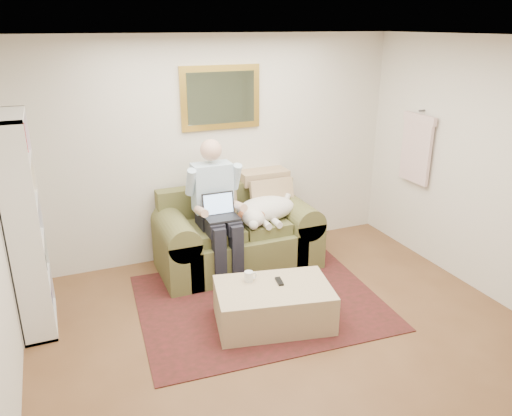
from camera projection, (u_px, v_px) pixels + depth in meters
room_shell at (299, 207)px, 4.02m from camera, size 4.51×5.00×2.61m
rug at (260, 302)px, 5.13m from camera, size 2.54×2.09×0.01m
sofa at (237, 240)px, 5.82m from camera, size 1.82×0.93×1.09m
seated_man at (218, 212)px, 5.42m from camera, size 0.60×0.86×1.53m
laptop at (220, 211)px, 5.34m from camera, size 0.35×0.28×0.26m
sleeping_dog at (266, 209)px, 5.72m from camera, size 0.75×0.47×0.28m
ottoman at (273, 305)px, 4.71m from camera, size 1.18×0.88×0.39m
coffee_mug at (249, 276)px, 4.73m from camera, size 0.08×0.08×0.10m
tv_remote at (279, 281)px, 4.72m from camera, size 0.07×0.16×0.02m
bookshelf at (25, 226)px, 4.45m from camera, size 0.28×0.80×2.00m
wall_mirror at (221, 98)px, 5.67m from camera, size 0.94×0.04×0.72m
hanging_shirt at (417, 145)px, 5.87m from camera, size 0.06×0.52×0.90m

